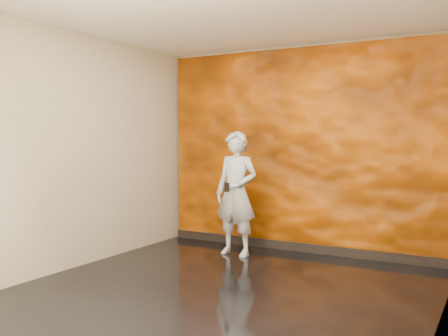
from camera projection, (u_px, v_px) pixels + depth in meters
The scene contains 5 objects.
room at pixel (229, 152), 5.06m from camera, with size 4.02×4.02×2.81m.
feature_wall at pixel (299, 150), 6.76m from camera, with size 3.90×0.06×2.75m, color #E66200.
baseboard at pixel (297, 247), 6.81m from camera, with size 3.90×0.04×0.12m, color black.
man at pixel (236, 193), 6.56m from camera, with size 0.59×0.39×1.63m, color #90939C.
phone at pixel (227, 187), 6.33m from camera, with size 0.06×0.01×0.12m, color black.
Camera 1 is at (2.43, -4.43, 1.54)m, focal length 40.00 mm.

